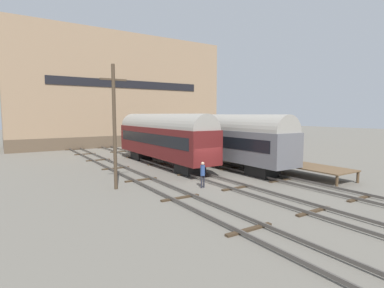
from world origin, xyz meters
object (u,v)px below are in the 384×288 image
(train_car_maroon, at_px, (162,136))
(utility_pole, at_px, (114,125))
(train_car_grey, at_px, (223,137))
(person_worker, at_px, (203,172))
(bench, at_px, (292,158))

(train_car_maroon, distance_m, utility_pole, 9.99)
(train_car_grey, bearing_deg, person_worker, -137.72)
(train_car_grey, height_order, utility_pole, utility_pole)
(utility_pole, bearing_deg, train_car_maroon, 44.17)
(train_car_grey, distance_m, bench, 6.89)
(train_car_maroon, bearing_deg, utility_pole, -135.83)
(bench, xyz_separation_m, utility_pole, (-14.10, 3.37, 2.94))
(utility_pole, bearing_deg, train_car_grey, 14.02)
(train_car_grey, bearing_deg, train_car_maroon, 138.97)
(train_car_grey, height_order, bench, train_car_grey)
(train_car_maroon, height_order, utility_pole, utility_pole)
(train_car_maroon, height_order, bench, train_car_maroon)
(train_car_grey, xyz_separation_m, person_worker, (-6.47, -5.88, -1.79))
(train_car_grey, distance_m, utility_pole, 12.11)
(bench, bearing_deg, person_worker, 177.46)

